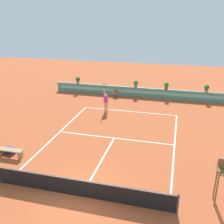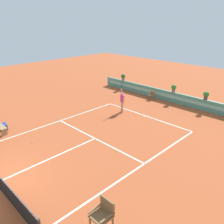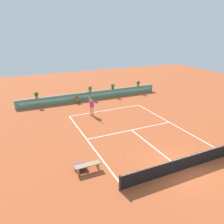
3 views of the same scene
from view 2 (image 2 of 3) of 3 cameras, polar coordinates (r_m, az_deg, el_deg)
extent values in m
plane|color=#A84C28|center=(15.34, -5.32, -6.99)|extent=(60.00, 60.00, 0.00)
cube|color=white|center=(19.23, 8.20, -0.92)|extent=(8.22, 0.10, 0.01)
cube|color=white|center=(15.56, -4.19, -6.48)|extent=(8.22, 0.10, 0.01)
cube|color=white|center=(13.99, -14.27, -10.72)|extent=(0.10, 6.40, 0.01)
cube|color=white|center=(18.36, -13.77, -2.49)|extent=(0.10, 11.89, 0.01)
cube|color=white|center=(12.86, 6.70, -13.29)|extent=(0.10, 11.89, 0.01)
cube|color=white|center=(19.16, 8.02, -1.00)|extent=(0.10, 0.20, 0.01)
cube|color=#4C8E7A|center=(22.64, 15.18, 3.39)|extent=(18.00, 0.20, 1.00)
cube|color=#7ABCA8|center=(22.54, 15.05, 3.46)|extent=(17.10, 0.01, 0.28)
cube|color=brown|center=(7.99, -2.66, -24.20)|extent=(0.60, 0.60, 0.06)
cube|color=brown|center=(7.93, -1.15, -21.87)|extent=(0.60, 0.06, 0.48)
cube|color=brown|center=(8.03, -4.09, -22.45)|extent=(0.06, 0.60, 0.04)
cube|color=brown|center=(7.74, -1.19, -24.47)|extent=(0.06, 0.60, 0.04)
cylinder|color=brown|center=(23.12, 8.90, 3.57)|extent=(0.05, 0.05, 0.45)
cylinder|color=brown|center=(22.93, 9.61, 3.37)|extent=(0.05, 0.05, 0.45)
cylinder|color=brown|center=(23.40, 9.41, 3.76)|extent=(0.05, 0.05, 0.45)
cylinder|color=brown|center=(23.21, 10.12, 3.56)|extent=(0.05, 0.05, 0.45)
cube|color=brown|center=(23.09, 9.55, 4.15)|extent=(0.44, 0.44, 0.04)
cube|color=brown|center=(23.19, 9.87, 4.72)|extent=(0.44, 0.04, 0.36)
cube|color=#99754C|center=(17.48, -24.94, -4.48)|extent=(0.08, 0.40, 0.45)
cube|color=#99754C|center=(17.94, -25.82, -3.07)|extent=(1.60, 0.44, 0.06)
cube|color=navy|center=(18.48, -24.94, -3.23)|extent=(0.76, 0.49, 0.36)
cylinder|color=tan|center=(19.60, 2.59, 1.14)|extent=(0.14, 0.14, 0.90)
cylinder|color=tan|center=(19.77, 2.39, 1.33)|extent=(0.14, 0.14, 0.90)
cube|color=#E52D84|center=(19.43, 2.53, 3.31)|extent=(0.42, 0.36, 0.60)
sphere|color=tan|center=(19.30, 2.55, 4.52)|extent=(0.22, 0.22, 0.22)
cylinder|color=tan|center=(19.45, 2.35, 5.02)|extent=(0.09, 0.09, 0.55)
cylinder|color=black|center=(19.33, 2.37, 6.21)|extent=(0.04, 0.04, 0.24)
torus|color=#262626|center=(19.26, 2.38, 6.96)|extent=(0.29, 0.17, 0.31)
cylinder|color=tan|center=(19.26, 2.75, 2.97)|extent=(0.09, 0.09, 0.50)
sphere|color=#CCE033|center=(15.94, -18.95, -6.87)|extent=(0.07, 0.07, 0.07)
sphere|color=#CCE033|center=(14.08, 1.10, -9.57)|extent=(0.07, 0.07, 0.07)
cylinder|color=gray|center=(22.56, 14.84, 5.07)|extent=(0.32, 0.32, 0.28)
sphere|color=#387F33|center=(22.47, 14.92, 5.91)|extent=(0.48, 0.48, 0.48)
cylinder|color=gray|center=(26.18, 2.75, 8.05)|extent=(0.32, 0.32, 0.28)
sphere|color=#2D6B28|center=(26.10, 2.76, 8.78)|extent=(0.48, 0.48, 0.48)
cylinder|color=#514C47|center=(21.27, 21.98, 3.18)|extent=(0.32, 0.32, 0.28)
sphere|color=#387F33|center=(21.17, 22.11, 4.06)|extent=(0.48, 0.48, 0.48)
camera|label=1|loc=(9.50, -93.55, 3.29)|focal=41.72mm
camera|label=3|loc=(20.24, -65.16, 12.12)|focal=35.05mm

